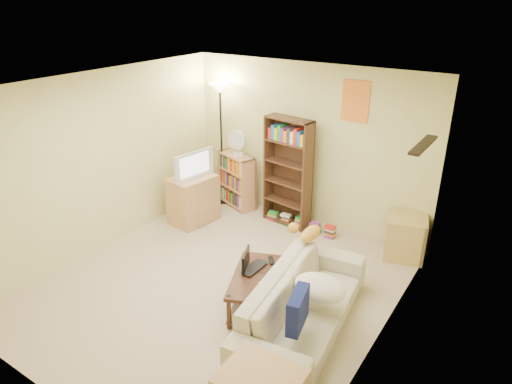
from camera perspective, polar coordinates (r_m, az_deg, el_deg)
room at (r=5.18m, az=-4.88°, el=3.41°), size 4.50×4.54×2.52m
sofa at (r=5.11m, az=5.97°, el=-13.72°), size 2.38×1.39×0.63m
navy_pillow at (r=4.56m, az=5.25°, el=-14.43°), size 0.21×0.43×0.37m
cream_blanket at (r=4.98m, az=8.01°, el=-11.76°), size 0.58×0.42×0.25m
tabby_cat at (r=5.63m, az=6.46°, el=-5.05°), size 0.50×0.23×0.17m
coffee_table at (r=5.39m, az=0.15°, el=-11.74°), size 0.88×1.12×0.44m
laptop at (r=5.39m, az=0.23°, el=-9.64°), size 0.39×0.26×0.03m
laptop_screen at (r=5.35m, az=-1.28°, el=-8.44°), size 0.14×0.31×0.22m
mug at (r=5.05m, az=0.96°, el=-11.71°), size 0.20×0.20×0.10m
tv_remote at (r=5.56m, az=1.91°, el=-8.55°), size 0.15×0.17×0.02m
tv_stand at (r=7.34m, az=-7.87°, el=-0.91°), size 0.61×0.78×0.76m
television at (r=7.11m, az=-8.14°, el=3.47°), size 0.78×0.33×0.43m
tall_bookshelf at (r=7.03m, az=3.99°, el=2.78°), size 0.80×0.36×1.72m
short_bookshelf at (r=7.80m, az=-2.41°, el=1.45°), size 0.77×0.51×0.93m
desk_fan at (r=7.50m, az=-2.39°, el=6.19°), size 0.33×0.19×0.44m
floor_lamp at (r=7.62m, az=-4.47°, el=10.29°), size 0.35×0.35×2.08m
side_table at (r=6.68m, az=18.15°, el=-5.34°), size 0.64×0.64×0.60m
book_stacks at (r=7.20m, az=5.74°, el=-3.93°), size 1.19×0.15×0.20m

